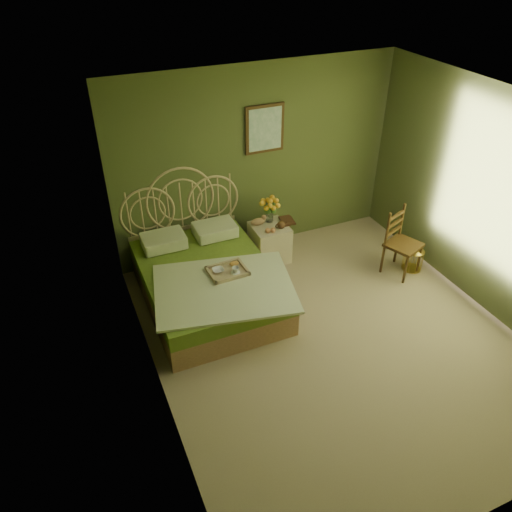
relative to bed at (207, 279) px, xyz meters
name	(u,v)px	position (x,y,z in m)	size (l,w,h in m)	color
floor	(334,339)	(1.10, -1.29, -0.31)	(4.50, 4.50, 0.00)	tan
ceiling	(361,118)	(1.10, -1.29, 2.29)	(4.50, 4.50, 0.00)	silver
wall_back	(257,162)	(1.10, 0.96, 0.99)	(4.00, 4.00, 0.00)	#4E562D
wall_left	(150,294)	(-0.90, -1.29, 0.99)	(4.50, 4.50, 0.00)	#4E562D
wall_right	(497,207)	(3.10, -1.29, 0.99)	(4.50, 4.50, 0.00)	#4E562D
wall_art	(265,129)	(1.20, 0.94, 1.44)	(0.54, 0.04, 0.64)	#38230F
bed	(207,279)	(0.00, 0.00, 0.00)	(1.79, 2.26, 1.40)	tan
nightstand	(270,237)	(1.10, 0.53, 0.04)	(0.48, 0.49, 0.96)	beige
chair	(401,237)	(2.59, -0.41, 0.21)	(0.53, 0.53, 0.92)	#38230F
birdcage	(413,257)	(2.80, -0.49, -0.11)	(0.26, 0.26, 0.40)	#B38F39
book_lower	(281,222)	(1.28, 0.54, 0.24)	(0.18, 0.24, 0.02)	#381E0F
book_upper	(281,221)	(1.28, 0.54, 0.26)	(0.17, 0.23, 0.02)	#472819
cereal_bowl	(218,270)	(0.09, -0.21, 0.25)	(0.14, 0.14, 0.03)	white
coffee_cup	(236,270)	(0.27, -0.32, 0.27)	(0.09, 0.09, 0.08)	white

